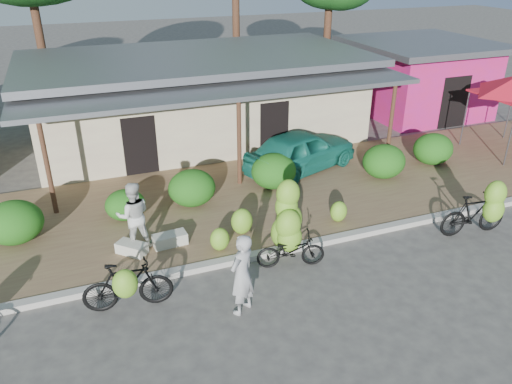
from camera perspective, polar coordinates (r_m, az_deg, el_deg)
ground at (r=11.45m, az=8.51°, el=-11.65°), size 100.00×100.00×0.00m
sidewalk at (r=15.26m, az=-0.49°, el=-0.79°), size 60.00×6.00×0.12m
curb at (r=12.85m, az=4.24°, el=-6.37°), size 60.00×0.25×0.15m
shop_main at (r=19.99m, az=-6.59°, el=10.70°), size 13.00×8.50×3.35m
shop_pink at (r=24.75m, az=18.15°, el=12.45°), size 6.00×6.00×3.25m
hedge_0 at (r=14.12m, az=-25.93°, el=-3.15°), size 1.45×1.30×1.13m
hedge_1 at (r=14.31m, az=-14.71°, el=-1.43°), size 1.11×1.00×0.87m
hedge_2 at (r=14.69m, az=-7.34°, el=0.47°), size 1.39×1.25×1.08m
hedge_3 at (r=15.65m, az=2.04°, el=2.41°), size 1.44×1.29×1.12m
hedge_4 at (r=16.91m, az=14.41°, el=3.41°), size 1.43×1.29×1.11m
hedge_5 at (r=18.52m, az=19.58°, el=4.66°), size 1.40×1.26×1.09m
bike_left at (r=10.93m, az=-14.49°, el=-10.29°), size 1.95×1.24×1.39m
bike_center at (r=12.12m, az=3.75°, el=-4.50°), size 1.74×1.32×2.05m
bike_right at (r=14.34m, az=24.04°, el=-2.07°), size 1.98×1.26×1.83m
loose_banana_a at (r=12.53m, az=-4.17°, el=-5.40°), size 0.49×0.41×0.61m
loose_banana_b at (r=13.18m, az=-1.63°, el=-3.36°), size 0.58×0.49×0.72m
loose_banana_c at (r=13.97m, az=9.43°, el=-2.21°), size 0.48×0.41×0.60m
sack_near at (r=12.97m, az=-9.81°, el=-5.36°), size 0.88×0.47×0.30m
sack_far at (r=12.83m, az=-14.01°, el=-6.24°), size 0.80×0.80×0.28m
vendor at (r=10.38m, az=-1.63°, el=-9.42°), size 0.81×0.74×1.85m
bystander at (r=12.74m, az=-13.82°, el=-2.61°), size 0.91×0.74×1.76m
teal_van at (r=16.91m, az=5.18°, el=4.74°), size 4.54×3.05×1.43m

